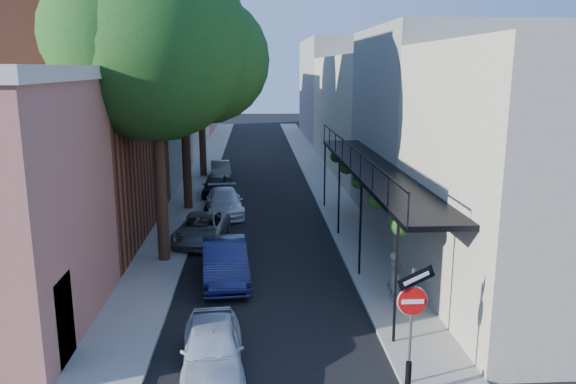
{
  "coord_description": "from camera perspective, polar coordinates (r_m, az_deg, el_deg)",
  "views": [
    {
      "loc": [
        -0.32,
        -10.51,
        7.24
      ],
      "look_at": [
        0.87,
        9.4,
        2.8
      ],
      "focal_mm": 35.0,
      "sensor_mm": 36.0,
      "label": 1
    }
  ],
  "objects": [
    {
      "name": "parked_car_b",
      "position": [
        19.59,
        -6.44,
        -7.02
      ],
      "size": [
        1.88,
        4.4,
        1.41
      ],
      "primitive_type": "imported",
      "rotation": [
        0.0,
        0.0,
        0.09
      ],
      "color": "#151941",
      "rests_on": "ground"
    },
    {
      "name": "pedestrian",
      "position": [
        17.9,
        10.7,
        -8.38
      ],
      "size": [
        0.45,
        0.62,
        1.58
      ],
      "primitive_type": "imported",
      "rotation": [
        0.0,
        0.0,
        1.7
      ],
      "color": "slate",
      "rests_on": "sidewalk_right"
    },
    {
      "name": "parked_car_d",
      "position": [
        28.33,
        -6.46,
        -1.04
      ],
      "size": [
        2.22,
        4.46,
        1.24
      ],
      "primitive_type": "imported",
      "rotation": [
        0.0,
        0.0,
        0.11
      ],
      "color": "white",
      "rests_on": "ground"
    },
    {
      "name": "oak_near",
      "position": [
        21.0,
        -12.13,
        14.02
      ],
      "size": [
        7.48,
        6.8,
        11.42
      ],
      "color": "black",
      "rests_on": "ground"
    },
    {
      "name": "road_surface",
      "position": [
        41.15,
        -2.92,
        2.4
      ],
      "size": [
        6.0,
        64.0,
        0.01
      ],
      "primitive_type": "cube",
      "color": "black",
      "rests_on": "ground"
    },
    {
      "name": "sign_post",
      "position": [
        13.08,
        12.54,
        -11.21
      ],
      "size": [
        0.89,
        0.17,
        2.99
      ],
      "color": "#595B60",
      "rests_on": "ground"
    },
    {
      "name": "bollard",
      "position": [
        13.32,
        12.1,
        -18.05
      ],
      "size": [
        0.14,
        0.14,
        0.8
      ],
      "primitive_type": "cylinder",
      "color": "black",
      "rests_on": "sidewalk_right"
    },
    {
      "name": "oak_mid",
      "position": [
        28.91,
        -9.79,
        12.0
      ],
      "size": [
        6.6,
        6.0,
        10.2
      ],
      "color": "black",
      "rests_on": "ground"
    },
    {
      "name": "sidewalk_left",
      "position": [
        41.31,
        -8.49,
        2.4
      ],
      "size": [
        2.0,
        64.0,
        0.12
      ],
      "primitive_type": "cube",
      "color": "gray",
      "rests_on": "ground"
    },
    {
      "name": "oak_far",
      "position": [
        37.91,
        -8.25,
        13.96
      ],
      "size": [
        7.7,
        7.0,
        11.9
      ],
      "color": "black",
      "rests_on": "ground"
    },
    {
      "name": "parked_car_a",
      "position": [
        14.15,
        -7.68,
        -15.44
      ],
      "size": [
        1.73,
        3.77,
        1.25
      ],
      "primitive_type": "imported",
      "rotation": [
        0.0,
        0.0,
        0.07
      ],
      "color": "silver",
      "rests_on": "ground"
    },
    {
      "name": "sidewalk_right",
      "position": [
        41.37,
        2.63,
        2.54
      ],
      "size": [
        2.0,
        64.0,
        0.12
      ],
      "primitive_type": "cube",
      "color": "gray",
      "rests_on": "ground"
    },
    {
      "name": "parked_car_c",
      "position": [
        24.02,
        -8.75,
        -3.7
      ],
      "size": [
        2.37,
        4.36,
        1.16
      ],
      "primitive_type": "imported",
      "rotation": [
        0.0,
        0.0,
        -0.11
      ],
      "color": "slate",
      "rests_on": "ground"
    },
    {
      "name": "parked_car_e",
      "position": [
        32.49,
        -7.37,
        0.66
      ],
      "size": [
        1.44,
        3.56,
        1.21
      ],
      "primitive_type": "imported",
      "rotation": [
        0.0,
        0.0,
        -0.0
      ],
      "color": "black",
      "rests_on": "ground"
    },
    {
      "name": "parked_car_f",
      "position": [
        37.52,
        -6.85,
        2.23
      ],
      "size": [
        1.61,
        3.61,
        1.15
      ],
      "primitive_type": "imported",
      "rotation": [
        0.0,
        0.0,
        0.12
      ],
      "color": "#625952",
      "rests_on": "ground"
    },
    {
      "name": "buildings_right",
      "position": [
        41.16,
        9.77,
        8.44
      ],
      "size": [
        9.8,
        55.0,
        10.0
      ],
      "color": "beige",
      "rests_on": "ground"
    },
    {
      "name": "buildings_left",
      "position": [
        40.36,
        -16.47,
        8.77
      ],
      "size": [
        10.1,
        59.1,
        12.0
      ],
      "color": "#B7695E",
      "rests_on": "ground"
    }
  ]
}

